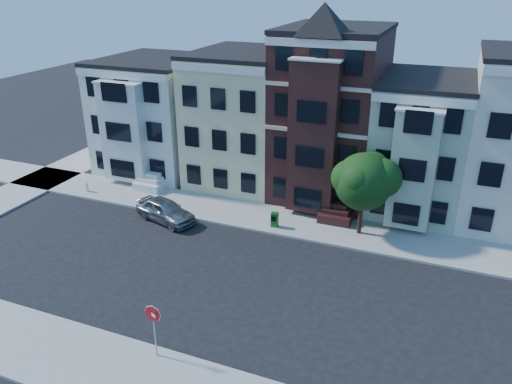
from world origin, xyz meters
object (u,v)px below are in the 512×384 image
at_px(fire_hydrant, 87,188).
at_px(stop_sign, 154,328).
at_px(street_tree, 363,185).
at_px(newspaper_box, 275,220).
at_px(parked_car, 165,210).

distance_m(fire_hydrant, stop_sign, 20.03).
bearing_deg(stop_sign, street_tree, 92.12).
distance_m(street_tree, stop_sign, 15.95).
relative_size(street_tree, fire_hydrant, 11.52).
bearing_deg(newspaper_box, parked_car, -171.98).
relative_size(street_tree, parked_car, 1.45).
relative_size(street_tree, newspaper_box, 6.72).
distance_m(parked_car, fire_hydrant, 8.29).
bearing_deg(parked_car, newspaper_box, -60.00).
xyz_separation_m(newspaper_box, stop_sign, (-0.66, -13.44, 1.00)).
bearing_deg(stop_sign, parked_car, 144.15).
bearing_deg(parked_car, street_tree, -60.28).
height_order(street_tree, fire_hydrant, street_tree).
distance_m(newspaper_box, fire_hydrant, 15.39).
xyz_separation_m(parked_car, fire_hydrant, (-8.08, 1.81, -0.35)).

